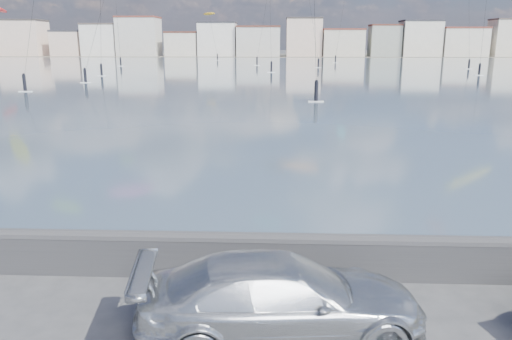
{
  "coord_description": "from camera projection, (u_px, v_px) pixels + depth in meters",
  "views": [
    {
      "loc": [
        1.52,
        -7.78,
        5.23
      ],
      "look_at": [
        1.0,
        4.0,
        2.2
      ],
      "focal_mm": 35.0,
      "sensor_mm": 36.0,
      "label": 1
    }
  ],
  "objects": [
    {
      "name": "seawall",
      "position": [
        210.0,
        252.0,
        11.36
      ],
      "size": [
        400.0,
        0.36,
        1.08
      ],
      "color": "#28282B",
      "rests_on": "ground"
    },
    {
      "name": "far_buildings",
      "position": [
        278.0,
        40.0,
        187.31
      ],
      "size": [
        240.79,
        13.26,
        14.6
      ],
      "color": "beige",
      "rests_on": "ground"
    },
    {
      "name": "bay_water",
      "position": [
        271.0,
        70.0,
        97.43
      ],
      "size": [
        500.0,
        177.0,
        0.0
      ],
      "primitive_type": "cube",
      "color": "#3F5160",
      "rests_on": "ground"
    },
    {
      "name": "kitesurfer_5",
      "position": [
        209.0,
        15.0,
        151.27
      ],
      "size": [
        7.06,
        13.05,
        14.29
      ],
      "color": "#BF8C19",
      "rests_on": "ground"
    },
    {
      "name": "car_silver",
      "position": [
        281.0,
        299.0,
        8.96
      ],
      "size": [
        5.44,
        2.79,
        1.51
      ],
      "primitive_type": "imported",
      "rotation": [
        0.0,
        0.0,
        1.7
      ],
      "color": "silver",
      "rests_on": "ground"
    },
    {
      "name": "far_shore_strip",
      "position": [
        275.0,
        55.0,
        202.41
      ],
      "size": [
        500.0,
        60.0,
        0.0
      ],
      "primitive_type": "cube",
      "color": "#4C473D",
      "rests_on": "ground"
    }
  ]
}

